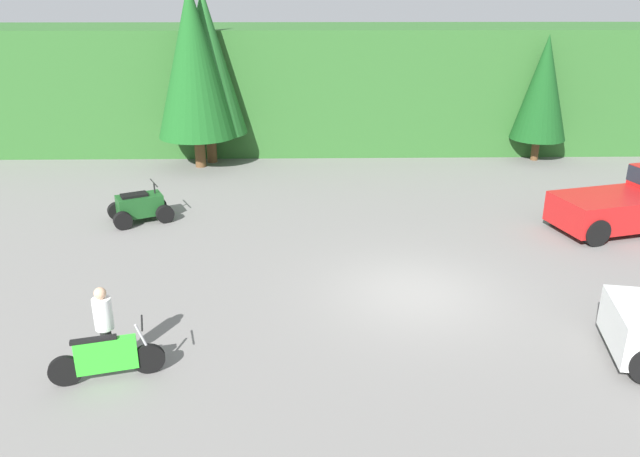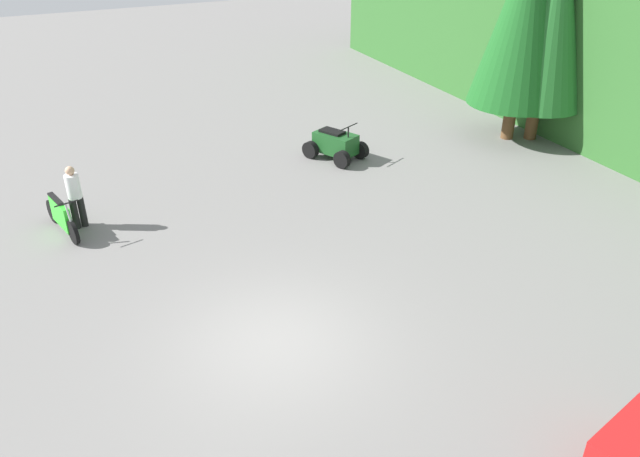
# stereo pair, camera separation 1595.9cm
# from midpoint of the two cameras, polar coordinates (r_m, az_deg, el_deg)

# --- Properties ---
(ground_plane) EXTENTS (80.00, 80.00, 0.00)m
(ground_plane) POSITION_cam_midpoint_polar(r_m,az_deg,el_deg) (11.96, 33.77, -16.83)
(ground_plane) COLOR slate
(tree_left) EXTENTS (3.22, 3.22, 7.32)m
(tree_left) POSITION_cam_midpoint_polar(r_m,az_deg,el_deg) (23.14, 38.86, 14.74)
(tree_left) COLOR brown
(tree_left) RESTS_ON ground_plane
(tree_mid_left) EXTENTS (3.14, 3.14, 7.13)m
(tree_mid_left) POSITION_cam_midpoint_polar(r_m,az_deg,el_deg) (23.64, 40.42, 14.13)
(tree_mid_left) COLOR brown
(tree_mid_left) RESTS_ON ground_plane
(dirt_bike) EXTENTS (2.13, 0.80, 1.15)m
(dirt_bike) POSITION_cam_midpoint_polar(r_m,az_deg,el_deg) (13.27, 2.09, -3.66)
(dirt_bike) COLOR black
(dirt_bike) RESTS_ON ground_plane
(quad_atv) EXTENTS (2.25, 1.94, 1.23)m
(quad_atv) POSITION_cam_midpoint_polar(r_m,az_deg,el_deg) (19.36, 23.78, 4.83)
(quad_atv) COLOR black
(quad_atv) RESTS_ON ground_plane
(rider_person) EXTENTS (0.43, 0.43, 1.76)m
(rider_person) POSITION_cam_midpoint_polar(r_m,az_deg,el_deg) (13.28, 3.57, -1.22)
(rider_person) COLOR black
(rider_person) RESTS_ON ground_plane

